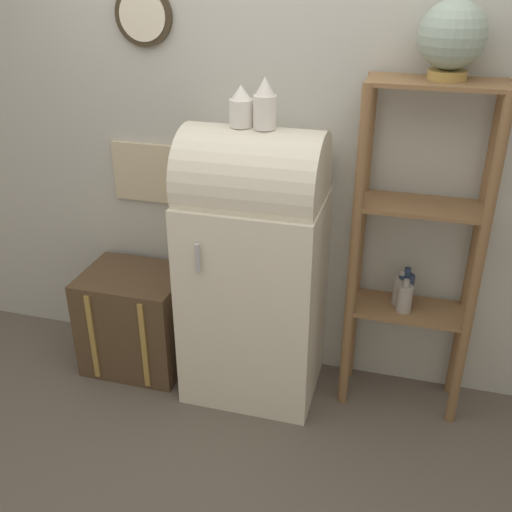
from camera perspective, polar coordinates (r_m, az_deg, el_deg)
ground_plane at (r=3.33m, az=-1.52°, el=-14.78°), size 12.00×12.00×0.00m
wall_back at (r=3.16m, az=1.18°, el=11.06°), size 7.00×0.09×2.70m
refrigerator at (r=3.11m, az=-0.22°, el=-0.84°), size 0.70×0.58×1.49m
suitcase_trunk at (r=3.59m, az=-11.33°, el=-5.97°), size 0.57×0.47×0.60m
shelf_unit at (r=3.04m, az=14.94°, el=1.00°), size 0.62×0.30×1.72m
globe at (r=2.80m, az=18.20°, el=19.23°), size 0.29×0.29×0.33m
vase_left at (r=2.84m, az=-1.43°, el=13.98°), size 0.11×0.11×0.19m
vase_center at (r=2.79m, az=0.85°, el=14.20°), size 0.11×0.11×0.23m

